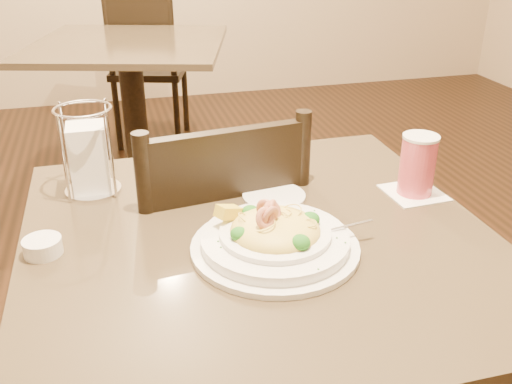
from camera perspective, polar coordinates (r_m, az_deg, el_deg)
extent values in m
cylinder|color=black|center=(1.34, 0.23, -18.19)|extent=(0.12, 0.12, 0.70)
cube|color=brown|center=(1.12, 0.26, -4.80)|extent=(0.90, 0.90, 0.03)
cylinder|color=black|center=(3.14, -11.40, 1.13)|extent=(0.52, 0.52, 0.03)
cylinder|color=black|center=(3.01, -12.01, 7.40)|extent=(0.12, 0.12, 0.70)
cube|color=brown|center=(2.92, -12.68, 14.17)|extent=(1.11, 1.11, 0.03)
cube|color=black|center=(1.56, -4.83, -7.76)|extent=(0.47, 0.47, 0.04)
cylinder|color=black|center=(1.88, -0.97, -9.73)|extent=(0.04, 0.04, 0.43)
cylinder|color=black|center=(1.81, -11.89, -12.05)|extent=(0.04, 0.04, 0.43)
cylinder|color=black|center=(1.63, 3.84, -16.61)|extent=(0.04, 0.04, 0.43)
cylinder|color=black|center=(1.35, 4.45, -1.28)|extent=(0.04, 0.04, 0.46)
cylinder|color=black|center=(1.24, -10.63, -4.15)|extent=(0.04, 0.04, 0.46)
cube|color=black|center=(1.24, -2.88, 1.38)|extent=(0.36, 0.08, 0.22)
cube|color=black|center=(3.62, -10.58, 11.87)|extent=(0.52, 0.52, 0.04)
cylinder|color=black|center=(3.82, -7.09, 9.20)|extent=(0.04, 0.04, 0.43)
cylinder|color=black|center=(3.89, -12.40, 9.11)|extent=(0.04, 0.04, 0.43)
cylinder|color=black|center=(3.48, -7.92, 7.46)|extent=(0.04, 0.04, 0.43)
cylinder|color=black|center=(3.56, -13.70, 7.38)|extent=(0.04, 0.04, 0.43)
cylinder|color=black|center=(3.36, -8.45, 15.31)|extent=(0.04, 0.04, 0.46)
cylinder|color=black|center=(3.44, -14.57, 15.03)|extent=(0.04, 0.04, 0.46)
cube|color=black|center=(3.38, -11.70, 16.85)|extent=(0.35, 0.13, 0.22)
cylinder|color=white|center=(1.06, 1.91, -5.54)|extent=(0.31, 0.31, 0.01)
cylinder|color=white|center=(1.05, 1.92, -4.81)|extent=(0.27, 0.27, 0.02)
cylinder|color=white|center=(1.04, 1.93, -4.13)|extent=(0.21, 0.21, 0.01)
ellipsoid|color=gold|center=(1.04, 1.94, -3.85)|extent=(0.17, 0.17, 0.06)
cube|color=gold|center=(1.07, -2.78, -2.02)|extent=(0.06, 0.05, 0.04)
cube|color=silver|center=(1.08, 8.83, -3.47)|extent=(0.12, 0.01, 0.01)
cube|color=silver|center=(1.05, 5.66, -3.75)|extent=(0.03, 0.02, 0.00)
torus|color=gold|center=(1.00, 0.89, -3.37)|extent=(0.04, 0.04, 0.02)
torus|color=gold|center=(1.04, 2.84, -2.89)|extent=(0.04, 0.04, 0.01)
torus|color=gold|center=(1.08, 1.33, -1.88)|extent=(0.04, 0.04, 0.02)
torus|color=gold|center=(1.04, 2.62, -3.41)|extent=(0.04, 0.04, 0.02)
torus|color=gold|center=(1.05, 2.41, -3.03)|extent=(0.04, 0.04, 0.02)
torus|color=gold|center=(1.04, 1.93, -2.59)|extent=(0.06, 0.06, 0.01)
torus|color=gold|center=(1.03, 2.39, -3.36)|extent=(0.05, 0.05, 0.02)
torus|color=gold|center=(1.04, 2.43, -2.27)|extent=(0.05, 0.05, 0.02)
torus|color=gold|center=(1.02, 5.37, -3.11)|extent=(0.04, 0.04, 0.01)
torus|color=gold|center=(1.02, 2.35, -2.77)|extent=(0.05, 0.05, 0.02)
torus|color=gold|center=(1.04, 2.14, -3.20)|extent=(0.04, 0.04, 0.01)
torus|color=gold|center=(1.05, 3.48, -1.96)|extent=(0.06, 0.06, 0.02)
torus|color=gold|center=(1.03, 2.07, -2.67)|extent=(0.05, 0.05, 0.01)
torus|color=gold|center=(1.03, 1.86, -3.96)|extent=(0.05, 0.05, 0.01)
torus|color=gold|center=(1.02, 1.86, -2.62)|extent=(0.05, 0.05, 0.01)
torus|color=gold|center=(1.07, 1.55, -1.33)|extent=(0.03, 0.03, 0.02)
torus|color=gold|center=(1.01, 3.36, -4.36)|extent=(0.04, 0.03, 0.04)
torus|color=gold|center=(1.02, 0.45, -3.86)|extent=(0.06, 0.05, 0.03)
torus|color=gold|center=(1.04, -1.12, -2.58)|extent=(0.03, 0.04, 0.02)
torus|color=gold|center=(1.03, 2.79, -3.04)|extent=(0.03, 0.03, 0.01)
torus|color=tan|center=(1.03, 1.00, -1.75)|extent=(0.04, 0.03, 0.04)
torus|color=tan|center=(1.00, 0.92, -2.67)|extent=(0.04, 0.04, 0.04)
torus|color=tan|center=(1.01, 1.45, -2.46)|extent=(0.04, 0.03, 0.04)
torus|color=tan|center=(1.02, 1.63, -1.97)|extent=(0.05, 0.04, 0.04)
torus|color=tan|center=(1.03, 1.76, -1.85)|extent=(0.04, 0.04, 0.04)
ellipsoid|color=#175313|center=(1.06, 5.45, -2.73)|extent=(0.04, 0.04, 0.03)
ellipsoid|color=#175313|center=(1.08, -0.58, -2.03)|extent=(0.03, 0.03, 0.03)
ellipsoid|color=#175313|center=(1.01, -1.68, -4.22)|extent=(0.03, 0.03, 0.02)
ellipsoid|color=#175313|center=(0.99, 4.44, -5.06)|extent=(0.04, 0.04, 0.03)
cube|color=#266619|center=(1.13, 0.08, -1.76)|extent=(0.00, 0.00, 0.00)
cube|color=#266619|center=(1.03, -3.82, -4.93)|extent=(0.00, 0.00, 0.00)
cube|color=#266619|center=(1.08, 8.03, -3.56)|extent=(0.00, 0.00, 0.00)
cube|color=#266619|center=(1.03, 8.93, -5.02)|extent=(0.00, 0.00, 0.00)
cube|color=#266619|center=(1.05, 8.09, -4.55)|extent=(0.00, 0.00, 0.00)
cube|color=#266619|center=(1.01, -3.54, -5.53)|extent=(0.00, 0.00, 0.00)
cube|color=#266619|center=(1.13, 5.87, -1.85)|extent=(0.00, 0.00, 0.00)
cube|color=#266619|center=(1.15, 3.53, -1.43)|extent=(0.00, 0.00, 0.00)
cube|color=#266619|center=(0.96, 6.26, -7.67)|extent=(0.00, 0.00, 0.00)
cube|color=#266619|center=(1.15, 1.93, -1.36)|extent=(0.00, 0.00, 0.00)
cube|color=#266619|center=(1.08, 8.56, -3.43)|extent=(0.00, 0.00, 0.00)
cube|color=white|center=(1.31, 15.50, -0.08)|extent=(0.13, 0.13, 0.00)
cylinder|color=#D1495A|center=(1.29, 15.85, 2.59)|extent=(0.08, 0.08, 0.13)
cylinder|color=white|center=(1.26, 16.21, 5.31)|extent=(0.08, 0.08, 0.01)
cube|color=black|center=(1.37, -2.52, 2.22)|extent=(0.23, 0.19, 0.02)
cube|color=black|center=(1.38, 1.73, 3.88)|extent=(0.02, 0.18, 0.05)
cube|color=black|center=(1.34, -6.96, 2.94)|extent=(0.02, 0.18, 0.05)
cube|color=black|center=(1.43, -3.33, 4.69)|extent=(0.22, 0.02, 0.05)
cube|color=black|center=(1.28, -1.68, 2.01)|extent=(0.22, 0.02, 0.05)
cylinder|color=silver|center=(1.33, -15.95, 0.25)|extent=(0.12, 0.12, 0.01)
torus|color=silver|center=(1.26, -16.99, 7.96)|extent=(0.12, 0.12, 0.01)
cube|color=white|center=(1.30, -16.36, 3.33)|extent=(0.09, 0.09, 0.15)
cylinder|color=silver|center=(1.25, -18.66, 3.11)|extent=(0.01, 0.01, 0.19)
cylinder|color=silver|center=(1.25, -14.29, 3.62)|extent=(0.01, 0.01, 0.19)
cylinder|color=silver|center=(1.34, -18.51, 4.65)|extent=(0.01, 0.01, 0.19)
cylinder|color=silver|center=(1.33, -14.43, 5.13)|extent=(0.01, 0.01, 0.19)
cylinder|color=white|center=(1.25, 1.81, -0.43)|extent=(0.15, 0.15, 0.01)
cylinder|color=white|center=(1.11, -20.56, -5.13)|extent=(0.07, 0.07, 0.03)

